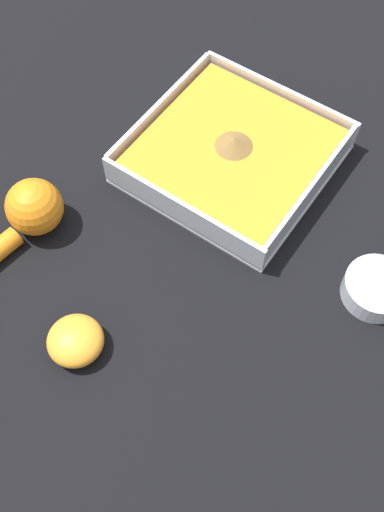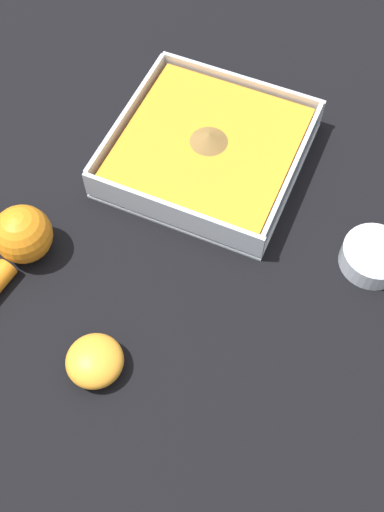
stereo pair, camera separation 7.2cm
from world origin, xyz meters
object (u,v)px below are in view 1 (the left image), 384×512
Objects in this scene: spice_bowl at (376,289)px; square_dish at (232,154)px; lemon_squeezer at (23,219)px; lemon_half at (72,338)px.

square_dish is at bearing 164.53° from spice_bowl.
square_dish is 0.29m from lemon_squeezer.
lemon_squeezer is (-0.15, -0.24, 0.01)m from square_dish.
square_dish is at bearing -25.01° from lemon_squeezer.
lemon_squeezer reaches higher than lemon_half.
square_dish is at bearing 89.44° from lemon_half.
spice_bowl is 0.36m from lemon_half.
lemon_half is (0.15, -0.08, -0.01)m from lemon_squeezer.
spice_bowl is (0.25, -0.07, -0.01)m from square_dish.
lemon_squeezer is at bearing -121.97° from square_dish.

